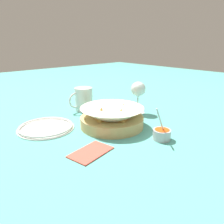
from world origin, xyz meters
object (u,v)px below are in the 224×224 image
(sauce_cup, at_px, (162,134))
(wine_glass, at_px, (138,90))
(food_basket, at_px, (112,118))
(side_plate, at_px, (46,127))
(beer_mug, at_px, (83,100))

(sauce_cup, bearing_deg, wine_glass, -122.34)
(food_basket, xyz_separation_m, wine_glass, (-0.22, -0.05, 0.08))
(wine_glass, height_order, side_plate, wine_glass)
(food_basket, distance_m, side_plate, 0.27)
(sauce_cup, xyz_separation_m, wine_glass, (-0.17, -0.26, 0.09))
(wine_glass, height_order, beer_mug, wine_glass)
(beer_mug, xyz_separation_m, side_plate, (0.26, 0.10, -0.05))
(food_basket, relative_size, beer_mug, 1.94)
(sauce_cup, height_order, side_plate, sauce_cup)
(food_basket, bearing_deg, side_plate, -36.07)
(food_basket, xyz_separation_m, side_plate, (0.22, -0.16, -0.03))
(food_basket, relative_size, wine_glass, 1.68)
(wine_glass, distance_m, beer_mug, 0.28)
(side_plate, bearing_deg, food_basket, 143.93)
(wine_glass, bearing_deg, side_plate, -14.36)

